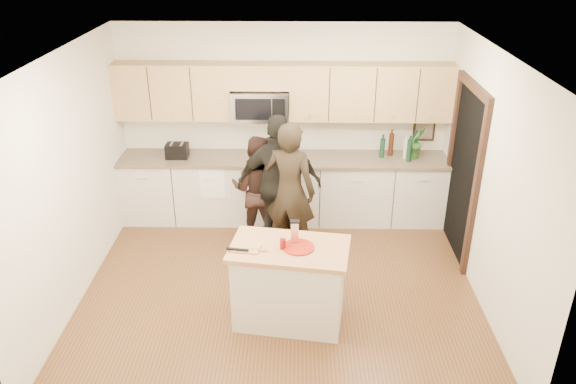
{
  "coord_description": "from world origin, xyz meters",
  "views": [
    {
      "loc": [
        0.19,
        -5.45,
        3.86
      ],
      "look_at": [
        0.09,
        0.35,
        1.06
      ],
      "focal_mm": 35.0,
      "sensor_mm": 36.0,
      "label": 1
    }
  ],
  "objects_px": {
    "woman_center": "(257,189)",
    "toaster": "(177,151)",
    "woman_left": "(290,191)",
    "woman_right": "(279,184)",
    "island": "(289,283)"
  },
  "relations": [
    {
      "from": "woman_center",
      "to": "toaster",
      "type": "bearing_deg",
      "value": -15.55
    },
    {
      "from": "island",
      "to": "woman_left",
      "type": "xyz_separation_m",
      "value": [
        -0.02,
        1.32,
        0.43
      ]
    },
    {
      "from": "island",
      "to": "woman_left",
      "type": "distance_m",
      "value": 1.39
    },
    {
      "from": "woman_left",
      "to": "woman_right",
      "type": "height_order",
      "value": "woman_right"
    },
    {
      "from": "woman_center",
      "to": "woman_right",
      "type": "height_order",
      "value": "woman_right"
    },
    {
      "from": "woman_left",
      "to": "woman_center",
      "type": "height_order",
      "value": "woman_left"
    },
    {
      "from": "island",
      "to": "woman_left",
      "type": "bearing_deg",
      "value": 99.16
    },
    {
      "from": "woman_center",
      "to": "woman_right",
      "type": "distance_m",
      "value": 0.39
    },
    {
      "from": "woman_right",
      "to": "woman_left",
      "type": "bearing_deg",
      "value": 125.34
    },
    {
      "from": "island",
      "to": "woman_right",
      "type": "height_order",
      "value": "woman_right"
    },
    {
      "from": "woman_right",
      "to": "woman_center",
      "type": "bearing_deg",
      "value": -34.73
    },
    {
      "from": "island",
      "to": "woman_right",
      "type": "distance_m",
      "value": 1.58
    },
    {
      "from": "woman_left",
      "to": "woman_center",
      "type": "xyz_separation_m",
      "value": [
        -0.43,
        0.39,
        -0.16
      ]
    },
    {
      "from": "island",
      "to": "woman_right",
      "type": "relative_size",
      "value": 0.72
    },
    {
      "from": "toaster",
      "to": "woman_right",
      "type": "distance_m",
      "value": 1.61
    }
  ]
}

